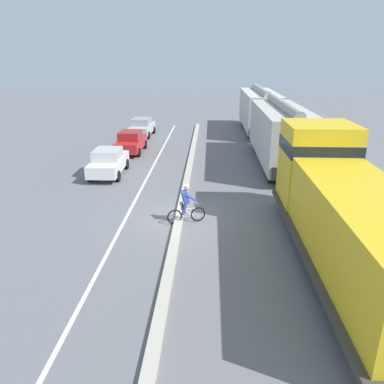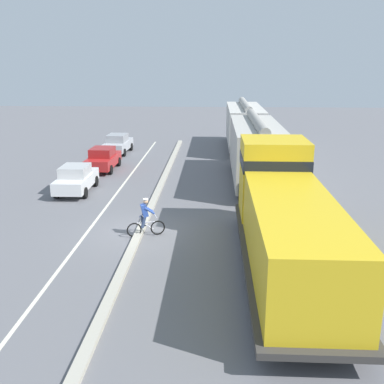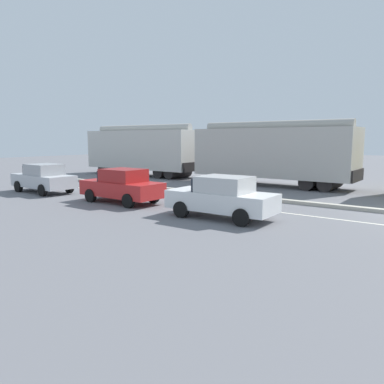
{
  "view_description": "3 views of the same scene",
  "coord_description": "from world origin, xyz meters",
  "px_view_note": "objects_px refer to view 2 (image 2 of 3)",
  "views": [
    {
      "loc": [
        1.28,
        -15.22,
        6.8
      ],
      "look_at": [
        0.53,
        0.65,
        1.03
      ],
      "focal_mm": 35.0,
      "sensor_mm": 36.0,
      "label": 1
    },
    {
      "loc": [
        3.28,
        -18.81,
        7.37
      ],
      "look_at": [
        2.34,
        0.06,
        1.91
      ],
      "focal_mm": 42.0,
      "sensor_mm": 36.0,
      "label": 2
    },
    {
      "loc": [
        -16.84,
        -1.08,
        3.01
      ],
      "look_at": [
        -4.08,
        8.28,
        0.77
      ],
      "focal_mm": 35.0,
      "sensor_mm": 36.0,
      "label": 3
    }
  ],
  "objects_px": {
    "locomotive": "(284,220)",
    "parked_car_white": "(76,179)",
    "parked_car_red": "(103,159)",
    "hopper_car_lead": "(256,150)",
    "cyclist": "(145,218)",
    "parked_car_silver": "(118,144)",
    "hopper_car_middle": "(244,126)"
  },
  "relations": [
    {
      "from": "parked_car_white",
      "to": "cyclist",
      "type": "xyz_separation_m",
      "value": [
        5.12,
        -6.76,
        0.0
      ]
    },
    {
      "from": "locomotive",
      "to": "parked_car_red",
      "type": "distance_m",
      "value": 18.4
    },
    {
      "from": "parked_car_red",
      "to": "hopper_car_lead",
      "type": "bearing_deg",
      "value": -15.65
    },
    {
      "from": "locomotive",
      "to": "parked_car_white",
      "type": "relative_size",
      "value": 2.74
    },
    {
      "from": "locomotive",
      "to": "hopper_car_middle",
      "type": "xyz_separation_m",
      "value": [
        0.0,
        23.76,
        0.28
      ]
    },
    {
      "from": "parked_car_red",
      "to": "cyclist",
      "type": "relative_size",
      "value": 2.46
    },
    {
      "from": "parked_car_white",
      "to": "parked_car_red",
      "type": "xyz_separation_m",
      "value": [
        0.21,
        5.71,
        0.0
      ]
    },
    {
      "from": "hopper_car_lead",
      "to": "hopper_car_middle",
      "type": "bearing_deg",
      "value": 90.0
    },
    {
      "from": "locomotive",
      "to": "parked_car_red",
      "type": "xyz_separation_m",
      "value": [
        -10.48,
        15.09,
        -0.98
      ]
    },
    {
      "from": "parked_car_red",
      "to": "parked_car_silver",
      "type": "relative_size",
      "value": 0.99
    },
    {
      "from": "parked_car_red",
      "to": "cyclist",
      "type": "xyz_separation_m",
      "value": [
        4.9,
        -12.47,
        0.0
      ]
    },
    {
      "from": "locomotive",
      "to": "cyclist",
      "type": "height_order",
      "value": "locomotive"
    },
    {
      "from": "parked_car_white",
      "to": "cyclist",
      "type": "bearing_deg",
      "value": -52.88
    },
    {
      "from": "locomotive",
      "to": "hopper_car_middle",
      "type": "height_order",
      "value": "locomotive"
    },
    {
      "from": "locomotive",
      "to": "parked_car_white",
      "type": "bearing_deg",
      "value": 138.73
    },
    {
      "from": "cyclist",
      "to": "hopper_car_lead",
      "type": "bearing_deg",
      "value": 59.66
    },
    {
      "from": "hopper_car_lead",
      "to": "parked_car_silver",
      "type": "height_order",
      "value": "hopper_car_lead"
    },
    {
      "from": "parked_car_white",
      "to": "cyclist",
      "type": "distance_m",
      "value": 8.48
    },
    {
      "from": "parked_car_silver",
      "to": "hopper_car_lead",
      "type": "bearing_deg",
      "value": -40.29
    },
    {
      "from": "hopper_car_middle",
      "to": "parked_car_silver",
      "type": "relative_size",
      "value": 2.48
    },
    {
      "from": "locomotive",
      "to": "parked_car_silver",
      "type": "relative_size",
      "value": 2.72
    },
    {
      "from": "locomotive",
      "to": "hopper_car_lead",
      "type": "xyz_separation_m",
      "value": [
        0.0,
        12.16,
        0.28
      ]
    },
    {
      "from": "hopper_car_middle",
      "to": "parked_car_red",
      "type": "bearing_deg",
      "value": -140.43
    },
    {
      "from": "hopper_car_lead",
      "to": "parked_car_white",
      "type": "distance_m",
      "value": 11.12
    },
    {
      "from": "locomotive",
      "to": "hopper_car_lead",
      "type": "height_order",
      "value": "locomotive"
    },
    {
      "from": "hopper_car_middle",
      "to": "locomotive",
      "type": "bearing_deg",
      "value": -90.0
    },
    {
      "from": "parked_car_white",
      "to": "parked_car_red",
      "type": "distance_m",
      "value": 5.71
    },
    {
      "from": "hopper_car_lead",
      "to": "cyclist",
      "type": "distance_m",
      "value": 11.12
    },
    {
      "from": "locomotive",
      "to": "parked_car_red",
      "type": "bearing_deg",
      "value": 124.78
    },
    {
      "from": "locomotive",
      "to": "hopper_car_lead",
      "type": "relative_size",
      "value": 1.1
    },
    {
      "from": "hopper_car_middle",
      "to": "cyclist",
      "type": "bearing_deg",
      "value": -104.79
    },
    {
      "from": "hopper_car_lead",
      "to": "hopper_car_middle",
      "type": "relative_size",
      "value": 1.0
    }
  ]
}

